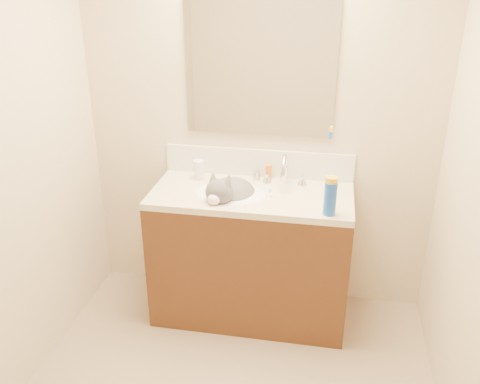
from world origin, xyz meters
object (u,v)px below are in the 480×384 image
at_px(spray_can, 330,199).
at_px(basin, 231,204).
at_px(silver_jar, 256,176).
at_px(amber_bottle, 269,172).
at_px(faucet, 284,173).
at_px(pill_bottle, 199,170).
at_px(vanity_cabinet, 251,257).
at_px(cat, 229,196).

bearing_deg(spray_can, basin, 162.79).
distance_m(silver_jar, amber_bottle, 0.08).
xyz_separation_m(faucet, pill_bottle, (-0.54, 0.01, -0.03)).
xyz_separation_m(basin, silver_jar, (0.12, 0.23, 0.10)).
xyz_separation_m(vanity_cabinet, basin, (-0.12, -0.03, 0.38)).
bearing_deg(basin, vanity_cabinet, 14.04).
relative_size(silver_jar, amber_bottle, 0.55).
bearing_deg(amber_bottle, basin, -127.74).
relative_size(amber_bottle, spray_can, 0.53).
bearing_deg(basin, cat, 156.06).
height_order(faucet, spray_can, faucet).
xyz_separation_m(faucet, amber_bottle, (-0.11, 0.08, -0.04)).
bearing_deg(vanity_cabinet, silver_jar, 90.23).
bearing_deg(pill_bottle, amber_bottle, 9.01).
distance_m(vanity_cabinet, faucet, 0.58).
distance_m(faucet, cat, 0.37).
bearing_deg(faucet, basin, -150.88).
distance_m(vanity_cabinet, spray_can, 0.74).
bearing_deg(silver_jar, cat, -119.49).
bearing_deg(amber_bottle, faucet, -37.72).
bearing_deg(spray_can, vanity_cabinet, 155.51).
relative_size(vanity_cabinet, spray_can, 6.39).
distance_m(pill_bottle, amber_bottle, 0.44).
bearing_deg(cat, spray_can, -2.36).
distance_m(vanity_cabinet, basin, 0.40).
bearing_deg(basin, faucet, 29.12).
bearing_deg(amber_bottle, silver_jar, -166.17).
bearing_deg(basin, spray_can, -17.21).
height_order(pill_bottle, silver_jar, pill_bottle).
bearing_deg(pill_bottle, silver_jar, 7.99).
relative_size(pill_bottle, silver_jar, 2.25).
distance_m(vanity_cabinet, silver_jar, 0.52).
bearing_deg(amber_bottle, pill_bottle, -170.99).
bearing_deg(pill_bottle, faucet, -1.48).
height_order(faucet, silver_jar, faucet).
bearing_deg(amber_bottle, spray_can, -47.95).
bearing_deg(faucet, amber_bottle, 142.28).
height_order(vanity_cabinet, silver_jar, silver_jar).
height_order(basin, faucet, faucet).
distance_m(cat, pill_bottle, 0.30).
bearing_deg(pill_bottle, spray_can, -23.74).
relative_size(vanity_cabinet, cat, 2.63).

